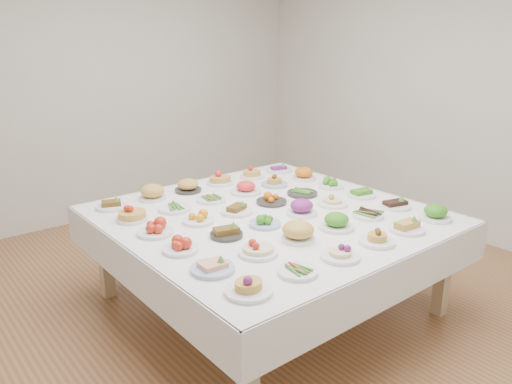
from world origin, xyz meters
TOP-DOWN VIEW (x-y plane):
  - room_envelope at (0.00, 0.00)m, footprint 5.02×5.02m
  - display_table at (0.03, -0.22)m, footprint 2.20×2.20m
  - dish_0 at (-0.81, -1.05)m, footprint 0.25×0.25m
  - dish_1 at (-0.47, -1.05)m, footprint 0.22×0.22m
  - dish_2 at (-0.14, -1.06)m, footprint 0.23×0.23m
  - dish_3 at (0.20, -1.06)m, footprint 0.22×0.22m
  - dish_4 at (0.53, -1.06)m, footprint 0.23×0.23m
  - dish_5 at (0.87, -1.05)m, footprint 0.22×0.22m
  - dish_6 at (-0.82, -0.73)m, footprint 0.25×0.25m
  - dish_7 at (-0.48, -0.72)m, footprint 0.24×0.24m
  - dish_8 at (-0.15, -0.71)m, footprint 0.21×0.21m
  - dish_9 at (0.20, -0.73)m, footprint 0.24×0.24m
  - dish_10 at (0.54, -0.72)m, footprint 0.22×0.22m
  - dish_11 at (0.86, -0.72)m, footprint 0.22×0.22m
  - dish_12 at (-0.82, -0.39)m, footprint 0.22×0.22m
  - dish_13 at (-0.47, -0.37)m, footprint 0.21×0.21m
  - dish_14 at (-0.15, -0.38)m, footprint 0.22×0.22m
  - dish_15 at (0.21, -0.38)m, footprint 0.25×0.25m
  - dish_16 at (0.53, -0.38)m, footprint 0.22×0.22m
  - dish_17 at (0.88, -0.38)m, footprint 0.23×0.23m
  - dish_18 at (-0.81, -0.05)m, footprint 0.23×0.23m
  - dish_19 at (-0.47, -0.04)m, footprint 0.22×0.22m
  - dish_20 at (-0.14, -0.05)m, footprint 0.23×0.23m
  - dish_21 at (0.20, -0.05)m, footprint 0.24×0.24m
  - dish_22 at (0.54, -0.05)m, footprint 0.25×0.25m
  - dish_23 at (0.87, -0.05)m, footprint 0.21×0.21m
  - dish_24 at (-0.81, 0.29)m, footprint 0.24×0.23m
  - dish_25 at (-0.47, 0.28)m, footprint 0.24×0.24m
  - dish_26 at (-0.14, 0.29)m, footprint 0.22×0.22m
  - dish_27 at (0.21, 0.28)m, footprint 0.25×0.25m
  - dish_28 at (0.53, 0.29)m, footprint 0.23×0.23m
  - dish_29 at (0.87, 0.28)m, footprint 0.21×0.21m
  - dish_30 at (-0.82, 0.63)m, footprint 0.23×0.23m
  - dish_31 at (-0.47, 0.62)m, footprint 0.21×0.21m
  - dish_32 at (-0.14, 0.62)m, footprint 0.22×0.22m
  - dish_33 at (0.19, 0.63)m, footprint 0.25×0.24m
  - dish_34 at (0.53, 0.62)m, footprint 0.21×0.21m
  - dish_35 at (0.87, 0.62)m, footprint 0.25×0.25m

SIDE VIEW (x-z plane):
  - display_table at x=0.03m, z-range 0.31..1.06m
  - dish_1 at x=-0.47m, z-range 0.74..0.79m
  - dish_26 at x=-0.14m, z-range 0.75..0.80m
  - dish_10 at x=0.54m, z-range 0.75..0.80m
  - dish_22 at x=0.54m, z-range 0.75..0.80m
  - dish_25 at x=-0.47m, z-range 0.75..0.80m
  - dish_17 at x=0.88m, z-range 0.74..0.83m
  - dish_30 at x=-0.82m, z-range 0.74..0.83m
  - dish_14 at x=-0.15m, z-range 0.74..0.83m
  - dish_35 at x=0.87m, z-range 0.74..0.84m
  - dish_23 at x=0.87m, z-range 0.74..0.83m
  - dish_20 at x=-0.14m, z-range 0.74..0.84m
  - dish_19 at x=-0.47m, z-range 0.74..0.84m
  - dish_21 at x=0.20m, z-range 0.74..0.84m
  - dish_13 at x=-0.47m, z-range 0.74..0.84m
  - dish_4 at x=0.53m, z-range 0.74..0.84m
  - dish_12 at x=-0.82m, z-range 0.74..0.84m
  - dish_11 at x=0.86m, z-range 0.74..0.85m
  - dish_6 at x=-0.82m, z-range 0.74..0.85m
  - dish_2 at x=-0.14m, z-range 0.74..0.86m
  - dish_16 at x=0.53m, z-range 0.74..0.86m
  - dish_3 at x=0.20m, z-range 0.74..0.86m
  - dish_18 at x=-0.81m, z-range 0.75..0.86m
  - dish_34 at x=0.53m, z-range 0.74..0.86m
  - dish_0 at x=-0.81m, z-range 0.74..0.87m
  - dish_28 at x=0.53m, z-range 0.74..0.86m
  - dish_9 at x=0.20m, z-range 0.74..0.87m
  - dish_31 at x=-0.47m, z-range 0.75..0.87m
  - dish_15 at x=0.21m, z-range 0.75..0.88m
  - dish_32 at x=-0.14m, z-range 0.75..0.88m
  - dish_5 at x=0.87m, z-range 0.75..0.88m
  - dish_7 at x=-0.48m, z-range 0.75..0.88m
  - dish_29 at x=0.87m, z-range 0.75..0.88m
  - dish_8 at x=-0.15m, z-range 0.75..0.89m
  - dish_27 at x=0.21m, z-range 0.75..0.89m
  - dish_24 at x=-0.81m, z-range 0.75..0.89m
  - dish_33 at x=0.19m, z-range 0.75..0.90m
  - room_envelope at x=0.00m, z-range 0.43..3.24m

